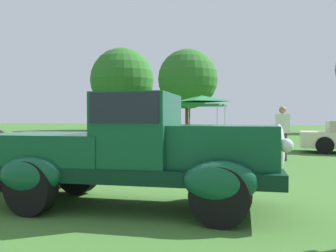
# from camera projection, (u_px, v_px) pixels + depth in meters

# --- Properties ---
(ground_plane) EXTENTS (120.00, 120.00, 0.00)m
(ground_plane) POSITION_uv_depth(u_px,v_px,m) (142.00, 204.00, 5.60)
(ground_plane) COLOR #386628
(feature_pickup_truck) EXTENTS (4.55, 2.25, 1.70)m
(feature_pickup_truck) POSITION_uv_depth(u_px,v_px,m) (134.00, 150.00, 5.38)
(feature_pickup_truck) COLOR black
(feature_pickup_truck) RESTS_ON ground_plane
(show_car_charcoal) EXTENTS (4.28, 2.28, 1.22)m
(show_car_charcoal) POSITION_uv_depth(u_px,v_px,m) (150.00, 134.00, 16.38)
(show_car_charcoal) COLOR #28282D
(show_car_charcoal) RESTS_ON ground_plane
(spectator_between_cars) EXTENTS (0.44, 0.46, 1.69)m
(spectator_between_cars) POSITION_uv_depth(u_px,v_px,m) (282.00, 131.00, 11.17)
(spectator_between_cars) COLOR #383838
(spectator_between_cars) RESTS_ON ground_plane
(canopy_tent_left_field) EXTENTS (2.73, 2.73, 2.71)m
(canopy_tent_left_field) POSITION_uv_depth(u_px,v_px,m) (202.00, 100.00, 22.42)
(canopy_tent_left_field) COLOR #B7B7BC
(canopy_tent_left_field) RESTS_ON ground_plane
(treeline_far_left) EXTENTS (6.53, 6.53, 8.46)m
(treeline_far_left) POSITION_uv_depth(u_px,v_px,m) (122.00, 80.00, 36.94)
(treeline_far_left) COLOR brown
(treeline_far_left) RESTS_ON ground_plane
(treeline_mid_left) EXTENTS (5.24, 5.24, 7.31)m
(treeline_mid_left) POSITION_uv_depth(u_px,v_px,m) (188.00, 79.00, 31.42)
(treeline_mid_left) COLOR #47331E
(treeline_mid_left) RESTS_ON ground_plane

